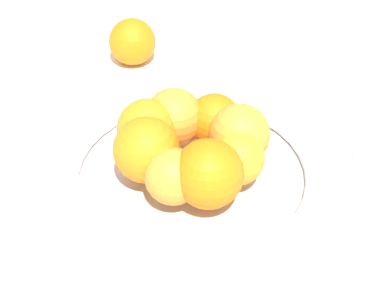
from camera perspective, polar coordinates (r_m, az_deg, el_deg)
ground_plane at (r=0.82m, az=-0.00°, el=-3.93°), size 4.00×4.00×0.00m
fruit_bowl at (r=0.81m, az=-0.00°, el=-2.99°), size 0.31×0.31×0.04m
orange_pile at (r=0.77m, az=-0.16°, el=0.02°), size 0.19×0.20×0.08m
stray_orange at (r=1.04m, az=-5.33°, el=9.04°), size 0.08×0.08×0.08m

